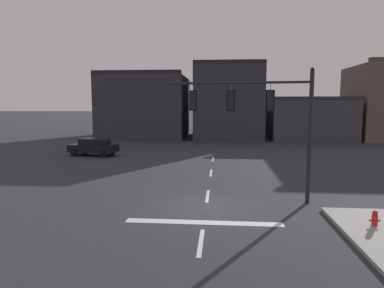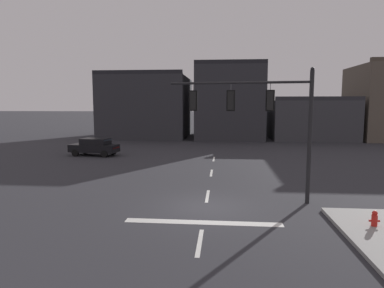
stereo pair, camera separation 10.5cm
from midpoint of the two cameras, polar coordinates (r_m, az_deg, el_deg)
name	(u,v)px [view 1 (the left image)]	position (r m, az deg, el deg)	size (l,w,h in m)	color
ground_plane	(206,208)	(16.06, 2.16, -10.60)	(400.00, 400.00, 0.00)	#2B2B30
stop_bar_paint	(204,222)	(14.16, 1.76, -12.99)	(6.40, 0.50, 0.01)	silver
lane_centreline	(208,196)	(17.97, 2.46, -8.69)	(0.16, 26.40, 0.01)	silver
signal_mast_near_side	(262,112)	(16.84, 11.54, 5.31)	(6.82, 0.96, 6.48)	black
car_lot_nearside	(94,146)	(32.81, -16.25, -0.40)	(4.62, 2.39, 1.61)	black
fire_hydrant	(375,221)	(15.03, 28.10, -11.32)	(0.40, 0.30, 0.75)	red
building_row	(249,107)	(49.08, 9.54, 6.17)	(44.53, 13.28, 10.32)	#2D2D33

